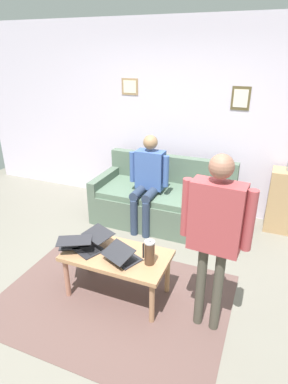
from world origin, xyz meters
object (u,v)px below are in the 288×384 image
Objects in this scene: french_press at (150,252)px; coffee_table at (117,259)px; laptop_right at (76,242)px; laptop_center at (91,243)px; side_shelf at (284,201)px; person_standing at (215,225)px; laptop_left at (122,256)px; person_seated at (148,178)px; couch at (163,201)px.

coffee_table is at bearing -3.07° from french_press.
laptop_right is at bearing 1.48° from french_press.
laptop_center is 2.66m from side_shelf.
person_standing is at bearing 175.80° from coffee_table.
laptop_left is 0.82× the size of laptop_right.
french_press is (-0.78, -0.02, 0.07)m from laptop_right.
person_seated is at bearing -77.49° from laptop_left.
laptop_center is at bearing -164.68° from laptop_right.
french_press is 0.71m from person_standing.
couch is 1.18× the size of person_standing.
laptop_center is 1.40m from person_seated.
person_seated is (0.58, -1.41, 0.13)m from french_press.
laptop_left is 0.96m from person_standing.
laptop_left is (-0.09, 0.07, 0.10)m from coffee_table.
laptop_left is at bearing 11.26° from french_press.
person_standing is (-0.82, -0.00, 0.51)m from laptop_left.
laptop_center is 0.97× the size of laptop_right.
couch is 7.12× the size of french_press.
person_standing is at bearing 176.62° from laptop_center.
couch is 1.72m from french_press.
person_standing is at bearing 120.48° from couch.
person_seated is (-0.20, -1.43, 0.20)m from laptop_right.
couch is 1.71m from laptop_left.
side_shelf is (-1.49, -1.99, 0.01)m from coffee_table.
french_press is at bearing 176.93° from coffee_table.
french_press is at bearing -4.89° from person_standing.
person_standing reaches higher than person_seated.
couch is 1.62m from side_shelf.
coffee_table is 2.49m from side_shelf.
person_standing is (-1.19, 0.07, 0.50)m from laptop_center.
french_press is (-0.25, -0.05, 0.08)m from laptop_left.
laptop_center is 0.16m from laptop_right.
laptop_left is 2.49m from side_shelf.
laptop_left is at bearing 0.13° from person_standing.
side_shelf reaches higher than laptop_right.
side_shelf reaches higher than french_press.
couch reaches higher than coffee_table.
laptop_left is 0.53m from laptop_right.
couch is 2.20× the size of side_shelf.
side_shelf is at bearing -126.83° from coffee_table.
person_standing is at bearing 74.30° from side_shelf.
couch reaches higher than laptop_left.
laptop_right is 0.36× the size of person_seated.
french_press is at bearing 178.00° from laptop_center.
laptop_right reaches higher than coffee_table.
french_press is (-0.43, 1.64, 0.29)m from couch.
person_seated reaches higher than laptop_center.
person_standing is (-0.91, 0.07, 0.61)m from coffee_table.
person_seated is (1.72, 0.60, 0.30)m from side_shelf.
french_press is (-0.63, 0.02, 0.07)m from laptop_center.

